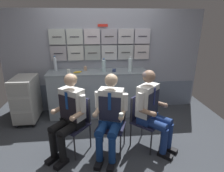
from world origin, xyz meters
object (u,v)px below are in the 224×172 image
Objects in this scene: folding_chair_left at (77,118)px; crew_member_right at (110,113)px; crew_member_left at (69,113)px; snack_banana at (78,72)px; crew_member_by_counter at (152,107)px; sparkling_bottle_green at (130,65)px; folding_chair_by_counter at (142,115)px; service_trolley at (26,98)px; paper_cup_blue at (85,68)px; folding_chair_right at (112,118)px.

crew_member_right reaches higher than folding_chair_left.
crew_member_left is 7.13× the size of snack_banana.
sparkling_bottle_green reaches higher than crew_member_by_counter.
crew_member_left is at bearing -127.43° from folding_chair_left.
folding_chair_by_counter is 2.61× the size of sparkling_bottle_green.
service_trolley is 0.74× the size of crew_member_left.
folding_chair_left is at bearing -41.79° from service_trolley.
sparkling_bottle_green reaches higher than folding_chair_by_counter.
crew_member_left is 0.59m from crew_member_right.
paper_cup_blue is (-0.91, 1.21, 0.49)m from folding_chair_by_counter.
folding_chair_left is (1.05, -0.94, 0.02)m from service_trolley.
crew_member_right is (0.59, -0.09, 0.00)m from crew_member_left.
paper_cup_blue is at bearing 108.86° from folding_chair_right.
folding_chair_by_counter is at bearing -88.84° from sparkling_bottle_green.
folding_chair_by_counter is at bearing 21.62° from crew_member_right.
service_trolley is 1.13m from snack_banana.
service_trolley is at bearing 131.78° from crew_member_left.
crew_member_left is at bearing -93.17° from snack_banana.
folding_chair_by_counter is (1.12, 0.12, -0.16)m from crew_member_left.
snack_banana is at bearing -125.81° from paper_cup_blue.
crew_member_right is 1.50m from paper_cup_blue.
snack_banana is at bearing 92.02° from folding_chair_left.
folding_chair_right is at bearing -113.93° from sparkling_bottle_green.
folding_chair_right is 1.42m from paper_cup_blue.
paper_cup_blue is (0.21, 1.33, 0.32)m from crew_member_left.
folding_chair_left is 1.00× the size of folding_chair_right.
folding_chair_right is (1.59, -1.00, 0.02)m from service_trolley.
folding_chair_left is at bearing 173.66° from folding_chair_right.
folding_chair_right is at bearing 6.05° from crew_member_left.
service_trolley reaches higher than folding_chair_by_counter.
crew_member_right is (1.54, -1.15, 0.19)m from service_trolley.
service_trolley is at bearing 138.21° from folding_chair_left.
folding_chair_by_counter is at bearing -24.52° from service_trolley.
service_trolley is 10.82× the size of paper_cup_blue.
sparkling_bottle_green is 3.79× the size of paper_cup_blue.
snack_banana is (-1.05, 1.00, 0.46)m from folding_chair_by_counter.
crew_member_by_counter is at bearing -44.61° from folding_chair_by_counter.
crew_member_left is 1.48× the size of folding_chair_by_counter.
folding_chair_right is at bearing 174.63° from crew_member_by_counter.
folding_chair_left is 1.15m from crew_member_by_counter.
service_trolley is at bearing 154.19° from crew_member_by_counter.
folding_chair_by_counter is at bearing 6.71° from folding_chair_right.
folding_chair_right is 0.23m from crew_member_right.
folding_chair_left is 0.67× the size of crew_member_left.
snack_banana is (0.06, 1.13, 0.30)m from crew_member_left.
snack_banana is (-1.03, 0.03, -0.13)m from sparkling_bottle_green.
service_trolley is 2.14m from sparkling_bottle_green.
crew_member_right is at bearing -158.38° from folding_chair_by_counter.
snack_banana is at bearing 136.38° from folding_chair_by_counter.
crew_member_left is at bearing -173.95° from folding_chair_right.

